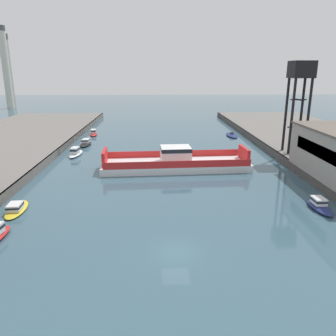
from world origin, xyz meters
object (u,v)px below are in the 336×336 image
moored_boat_far_right (319,205)px  chain_ferry (176,162)px  moored_boat_near_left (86,143)px  moored_boat_mid_right (94,133)px  moored_boat_mid_left (16,208)px  moored_boat_upstream_a (76,152)px  smokestack_distant_b (6,66)px  smokestack_distant_a (7,70)px  crane_tower (301,80)px  moored_boat_near_right (232,135)px

moored_boat_far_right → chain_ferry: bearing=132.4°
moored_boat_near_left → moored_boat_mid_right: 11.99m
moored_boat_mid_left → moored_boat_upstream_a: moored_boat_upstream_a is taller
smokestack_distant_b → moored_boat_mid_left: bearing=-67.4°
chain_ferry → smokestack_distant_a: size_ratio=0.81×
moored_boat_near_left → crane_tower: 43.70m
moored_boat_far_right → moored_boat_upstream_a: moored_boat_upstream_a is taller
moored_boat_near_left → moored_boat_near_right: moored_boat_near_left is taller
moored_boat_near_left → moored_boat_mid_right: (-0.47, 11.98, 0.01)m
chain_ferry → smokestack_distant_b: bearing=124.9°
moored_boat_near_right → moored_boat_upstream_a: 38.20m
moored_boat_mid_right → moored_boat_upstream_a: (0.43, -21.05, 0.12)m
moored_boat_mid_right → chain_ferry: bearing=-58.3°
chain_ferry → crane_tower: 25.34m
moored_boat_near_right → smokestack_distant_a: size_ratio=0.23×
moored_boat_far_right → smokestack_distant_a: bearing=125.9°
moored_boat_mid_left → moored_boat_upstream_a: 25.73m
moored_boat_near_left → crane_tower: (39.49, -13.15, 13.34)m
moored_boat_near_right → smokestack_distant_b: (-79.58, 64.60, 17.08)m
smokestack_distant_a → smokestack_distant_b: size_ratio=0.91×
moored_boat_far_right → smokestack_distant_a: smokestack_distant_a is taller
moored_boat_mid_left → smokestack_distant_b: 118.81m
moored_boat_far_right → crane_tower: crane_tower is taller
chain_ferry → smokestack_distant_b: smokestack_distant_b is taller
moored_boat_upstream_a → smokestack_distant_b: smokestack_distant_b is taller
smokestack_distant_a → moored_boat_mid_left: bearing=-67.6°
chain_ferry → moored_boat_far_right: bearing=-47.6°
chain_ferry → moored_boat_mid_left: chain_ferry is taller
moored_boat_near_right → crane_tower: 26.78m
chain_ferry → smokestack_distant_b: size_ratio=0.73×
moored_boat_mid_left → moored_boat_upstream_a: bearing=88.2°
moored_boat_far_right → moored_boat_near_left: bearing=133.7°
moored_boat_near_left → smokestack_distant_b: bearing=122.0°
smokestack_distant_b → crane_tower: bearing=-45.5°
moored_boat_mid_right → moored_boat_far_right: moored_boat_mid_right is taller
moored_boat_near_right → smokestack_distant_b: bearing=140.9°
moored_boat_near_left → smokestack_distant_b: (-46.05, 73.76, 16.85)m
moored_boat_mid_right → moored_boat_upstream_a: bearing=-88.8°
moored_boat_near_left → moored_boat_far_right: 48.84m
moored_boat_far_right → smokestack_distant_b: (-79.79, 109.07, 16.87)m
moored_boat_upstream_a → smokestack_distant_a: 97.25m
moored_boat_mid_right → crane_tower: crane_tower is taller
chain_ferry → moored_boat_near_right: 31.44m
moored_boat_mid_right → moored_boat_near_right: bearing=-4.7°
moored_boat_mid_right → moored_boat_far_right: 58.36m
crane_tower → smokestack_distant_a: 123.05m
moored_boat_upstream_a → crane_tower: size_ratio=0.39×
moored_boat_near_right → moored_boat_upstream_a: moored_boat_upstream_a is taller
moored_boat_far_right → moored_boat_mid_left: bearing=179.1°
moored_boat_near_left → moored_boat_near_right: bearing=15.3°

